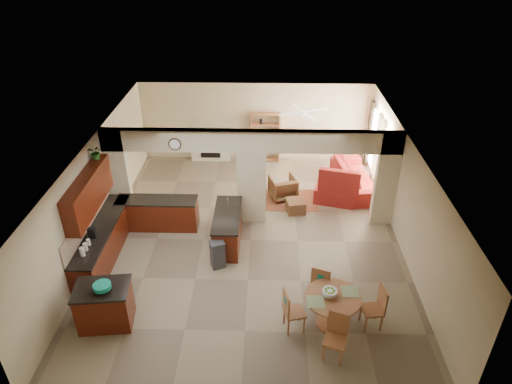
{
  "coord_description": "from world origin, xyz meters",
  "views": [
    {
      "loc": [
        0.42,
        -9.98,
        7.49
      ],
      "look_at": [
        0.15,
        0.3,
        1.35
      ],
      "focal_mm": 32.0,
      "sensor_mm": 36.0,
      "label": 1
    }
  ],
  "objects_px": {
    "kitchen_island": "(105,305)",
    "armchair": "(283,187)",
    "dining_table": "(332,306)",
    "sofa": "(356,177)"
  },
  "relations": [
    {
      "from": "kitchen_island",
      "to": "armchair",
      "type": "relative_size",
      "value": 1.56
    },
    {
      "from": "kitchen_island",
      "to": "sofa",
      "type": "height_order",
      "value": "kitchen_island"
    },
    {
      "from": "kitchen_island",
      "to": "armchair",
      "type": "bearing_deg",
      "value": 46.96
    },
    {
      "from": "kitchen_island",
      "to": "armchair",
      "type": "distance_m",
      "value": 6.58
    },
    {
      "from": "sofa",
      "to": "armchair",
      "type": "bearing_deg",
      "value": 97.86
    },
    {
      "from": "kitchen_island",
      "to": "armchair",
      "type": "xyz_separation_m",
      "value": [
        3.9,
        5.29,
        -0.14
      ]
    },
    {
      "from": "dining_table",
      "to": "sofa",
      "type": "distance_m",
      "value": 6.1
    },
    {
      "from": "kitchen_island",
      "to": "dining_table",
      "type": "distance_m",
      "value": 4.79
    },
    {
      "from": "dining_table",
      "to": "armchair",
      "type": "bearing_deg",
      "value": 99.68
    },
    {
      "from": "sofa",
      "to": "armchair",
      "type": "distance_m",
      "value": 2.46
    }
  ]
}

